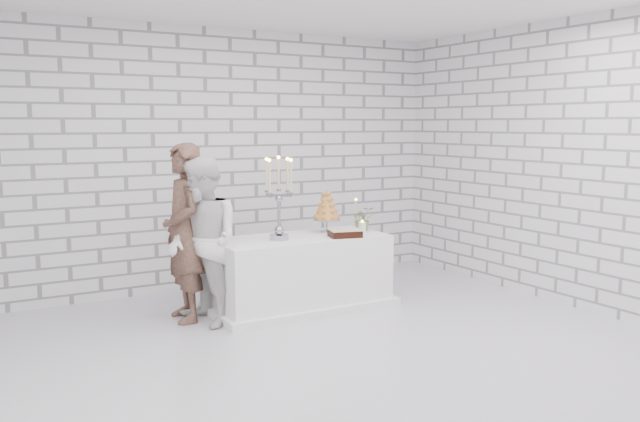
{
  "coord_description": "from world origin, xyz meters",
  "views": [
    {
      "loc": [
        -2.71,
        -4.78,
        1.91
      ],
      "look_at": [
        0.57,
        0.88,
        1.05
      ],
      "focal_mm": 37.27,
      "sensor_mm": 36.0,
      "label": 1
    }
  ],
  "objects_px": {
    "groom": "(184,233)",
    "croquembouche": "(327,211)",
    "bride": "(203,242)",
    "candelabra": "(279,198)",
    "cake_table": "(301,272)"
  },
  "relations": [
    {
      "from": "groom",
      "to": "croquembouche",
      "type": "bearing_deg",
      "value": 90.19
    },
    {
      "from": "bride",
      "to": "croquembouche",
      "type": "xyz_separation_m",
      "value": [
        1.46,
        0.19,
        0.18
      ]
    },
    {
      "from": "candelabra",
      "to": "bride",
      "type": "bearing_deg",
      "value": -178.51
    },
    {
      "from": "candelabra",
      "to": "croquembouche",
      "type": "xyz_separation_m",
      "value": [
        0.65,
        0.17,
        -0.19
      ]
    },
    {
      "from": "cake_table",
      "to": "croquembouche",
      "type": "bearing_deg",
      "value": 17.23
    },
    {
      "from": "groom",
      "to": "bride",
      "type": "bearing_deg",
      "value": 25.08
    },
    {
      "from": "groom",
      "to": "croquembouche",
      "type": "height_order",
      "value": "groom"
    },
    {
      "from": "bride",
      "to": "croquembouche",
      "type": "bearing_deg",
      "value": 88.75
    },
    {
      "from": "groom",
      "to": "candelabra",
      "type": "height_order",
      "value": "groom"
    },
    {
      "from": "cake_table",
      "to": "bride",
      "type": "relative_size",
      "value": 1.12
    },
    {
      "from": "candelabra",
      "to": "cake_table",
      "type": "bearing_deg",
      "value": 9.81
    },
    {
      "from": "bride",
      "to": "croquembouche",
      "type": "distance_m",
      "value": 1.49
    },
    {
      "from": "groom",
      "to": "bride",
      "type": "distance_m",
      "value": 0.27
    },
    {
      "from": "cake_table",
      "to": "bride",
      "type": "xyz_separation_m",
      "value": [
        -1.08,
        -0.07,
        0.43
      ]
    },
    {
      "from": "groom",
      "to": "bride",
      "type": "relative_size",
      "value": 1.07
    }
  ]
}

